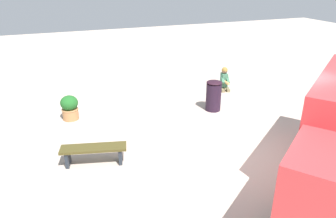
% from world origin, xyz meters
% --- Properties ---
extents(ground_plane, '(40.00, 40.00, 0.00)m').
position_xyz_m(ground_plane, '(0.00, 0.00, 0.00)').
color(ground_plane, '#BEAA9A').
extents(person_customer, '(0.80, 0.55, 0.88)m').
position_xyz_m(person_customer, '(4.53, -2.04, 0.35)').
color(person_customer, '#756B4A').
rests_on(person_customer, ground_plane).
extents(planter_flowering_far, '(0.53, 0.53, 0.77)m').
position_xyz_m(planter_flowering_far, '(3.86, 3.75, 0.40)').
color(planter_flowering_far, '#B17849').
rests_on(planter_flowering_far, ground_plane).
extents(plaza_bench, '(0.76, 1.58, 0.45)m').
position_xyz_m(plaza_bench, '(1.07, 3.46, 0.34)').
color(plaza_bench, '#463E1C').
rests_on(plaza_bench, ground_plane).
extents(trash_bin, '(0.50, 0.50, 1.00)m').
position_xyz_m(trash_bin, '(2.92, -0.70, 0.51)').
color(trash_bin, black).
rests_on(trash_bin, ground_plane).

